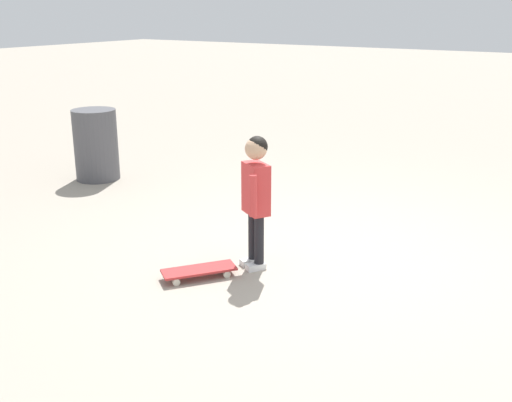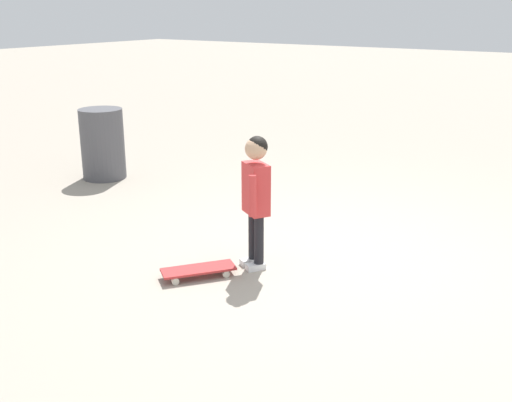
{
  "view_description": "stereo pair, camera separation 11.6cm",
  "coord_description": "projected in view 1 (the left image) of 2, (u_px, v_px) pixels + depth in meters",
  "views": [
    {
      "loc": [
        -4.33,
        -1.93,
        2.0
      ],
      "look_at": [
        -0.52,
        0.5,
        0.55
      ],
      "focal_mm": 42.98,
      "sensor_mm": 36.0,
      "label": 1
    },
    {
      "loc": [
        -4.27,
        -2.03,
        2.0
      ],
      "look_at": [
        -0.52,
        0.5,
        0.55
      ],
      "focal_mm": 42.98,
      "sensor_mm": 36.0,
      "label": 2
    }
  ],
  "objects": [
    {
      "name": "skateboard",
      "position": [
        199.0,
        270.0,
        4.69
      ],
      "size": [
        0.57,
        0.49,
        0.07
      ],
      "color": "#B22D2D",
      "rests_on": "ground"
    },
    {
      "name": "child_person",
      "position": [
        256.0,
        188.0,
        4.71
      ],
      "size": [
        0.36,
        0.28,
        1.06
      ],
      "color": "black",
      "rests_on": "ground"
    },
    {
      "name": "trash_bin",
      "position": [
        96.0,
        145.0,
        7.26
      ],
      "size": [
        0.51,
        0.51,
        0.84
      ],
      "primitive_type": "cylinder",
      "color": "#4C4C51",
      "rests_on": "ground"
    },
    {
      "name": "ground_plane",
      "position": [
        340.0,
        258.0,
        5.08
      ],
      "size": [
        50.0,
        50.0,
        0.0
      ],
      "primitive_type": "plane",
      "color": "#9E9384"
    }
  ]
}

